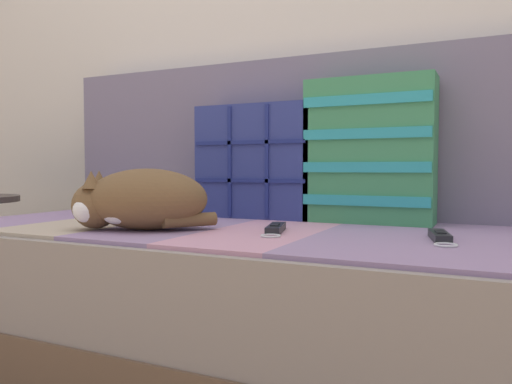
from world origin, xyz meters
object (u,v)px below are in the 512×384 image
throw_pillow_quilted (257,162)px  game_remote_far (440,237)px  throw_pillow_striped (370,151)px  game_remote_near (275,229)px  sleeping_cat (137,201)px  couch (234,297)px

throw_pillow_quilted → game_remote_far: 0.69m
throw_pillow_quilted → game_remote_far: size_ratio=2.09×
throw_pillow_striped → game_remote_far: (0.23, -0.30, -0.21)m
throw_pillow_quilted → game_remote_near: size_ratio=2.01×
throw_pillow_striped → throw_pillow_quilted: bearing=179.9°
sleeping_cat → game_remote_near: bearing=17.8°
couch → game_remote_near: (0.17, -0.10, 0.22)m
throw_pillow_quilted → throw_pillow_striped: bearing=-0.1°
throw_pillow_quilted → game_remote_far: (0.60, -0.30, -0.18)m
game_remote_far → game_remote_near: bearing=-176.2°
sleeping_cat → game_remote_near: (0.35, 0.11, -0.07)m
throw_pillow_striped → game_remote_far: size_ratio=2.23×
game_remote_near → game_remote_far: 0.39m
sleeping_cat → game_remote_far: bearing=10.6°
couch → game_remote_near: 0.30m
game_remote_far → throw_pillow_quilted: bearing=153.6°
sleeping_cat → throw_pillow_quilted: bearing=71.8°
sleeping_cat → game_remote_near: sleeping_cat is taller
couch → sleeping_cat: bearing=-129.6°
throw_pillow_quilted → game_remote_far: throw_pillow_quilted is taller
couch → game_remote_far: game_remote_far is taller
throw_pillow_quilted → sleeping_cat: size_ratio=1.07×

